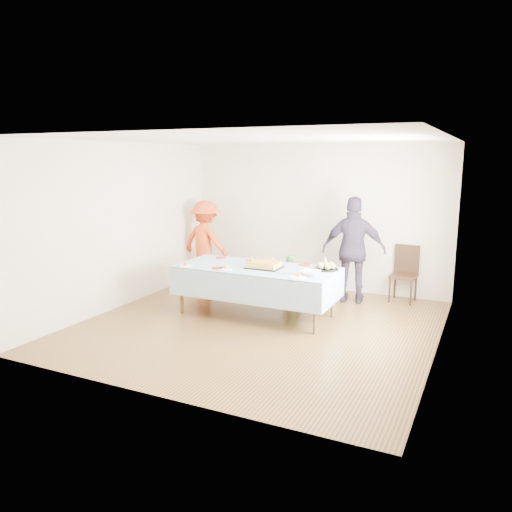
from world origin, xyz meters
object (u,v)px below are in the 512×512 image
at_px(party_table, 256,270).
at_px(dining_chair, 405,270).
at_px(birthday_cake, 264,265).
at_px(adult_left, 206,242).

xyz_separation_m(party_table, dining_chair, (1.96, 1.86, -0.19)).
distance_m(birthday_cake, dining_chair, 2.62).
relative_size(birthday_cake, dining_chair, 0.54).
distance_m(dining_chair, adult_left, 3.79).
relative_size(party_table, adult_left, 1.53).
bearing_deg(dining_chair, birthday_cake, -130.28).
bearing_deg(adult_left, birthday_cake, 152.00).
xyz_separation_m(party_table, birthday_cake, (0.14, -0.01, 0.10)).
bearing_deg(adult_left, party_table, 149.96).
xyz_separation_m(dining_chair, adult_left, (-3.75, -0.41, 0.28)).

